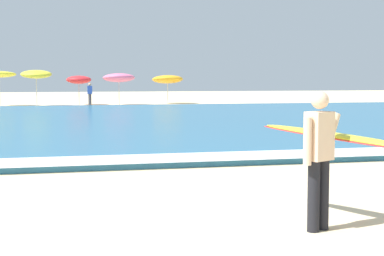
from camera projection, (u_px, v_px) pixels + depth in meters
The scene contains 9 objects.
ground_plane at pixel (77, 249), 6.77m from camera, with size 160.00×160.00×0.00m, color beige.
sea at pixel (52, 121), 25.85m from camera, with size 120.00×28.00×0.14m, color teal.
surf_foam at pixel (61, 161), 12.87m from camera, with size 120.00×1.49×0.01m, color white.
surfer_with_board at pixel (332, 146), 7.67m from camera, with size 1.54×2.57×1.73m.
beach_umbrella_3 at pixel (36, 74), 41.41m from camera, with size 2.07×2.10×2.52m.
beach_umbrella_4 at pixel (79, 80), 43.12m from camera, with size 1.75×1.75×2.09m.
beach_umbrella_5 at pixel (119, 78), 43.02m from camera, with size 2.24×2.29×2.32m.
beach_umbrella_6 at pixel (168, 79), 45.42m from camera, with size 2.29×2.33×2.20m.
beachgoer_near_row_left at pixel (90, 94), 41.06m from camera, with size 0.32×0.20×1.58m.
Camera 1 is at (-0.33, -6.75, 1.89)m, focal length 57.25 mm.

